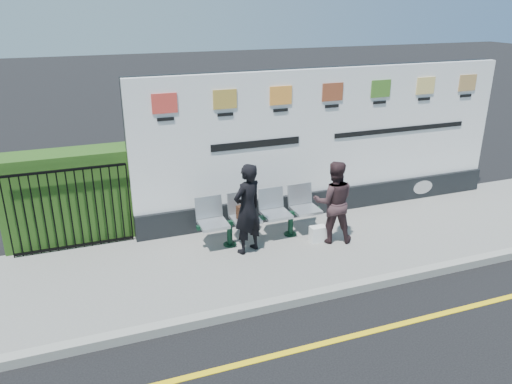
# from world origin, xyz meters

# --- Properties ---
(ground) EXTENTS (80.00, 80.00, 0.00)m
(ground) POSITION_xyz_m (0.00, 0.00, 0.00)
(ground) COLOR black
(pavement) EXTENTS (14.00, 3.00, 0.12)m
(pavement) POSITION_xyz_m (0.00, 2.50, 0.06)
(pavement) COLOR slate
(pavement) RESTS_ON ground
(kerb) EXTENTS (14.00, 0.18, 0.14)m
(kerb) POSITION_xyz_m (0.00, 1.00, 0.07)
(kerb) COLOR gray
(kerb) RESTS_ON ground
(yellow_line) EXTENTS (14.00, 0.10, 0.01)m
(yellow_line) POSITION_xyz_m (0.00, 0.00, 0.00)
(yellow_line) COLOR yellow
(yellow_line) RESTS_ON ground
(billboard) EXTENTS (8.00, 0.30, 3.00)m
(billboard) POSITION_xyz_m (0.50, 3.85, 1.42)
(billboard) COLOR black
(billboard) RESTS_ON pavement
(hedge) EXTENTS (2.35, 0.70, 1.70)m
(hedge) POSITION_xyz_m (-4.58, 4.30, 0.97)
(hedge) COLOR #284D17
(hedge) RESTS_ON pavement
(railing) EXTENTS (2.05, 0.06, 1.54)m
(railing) POSITION_xyz_m (-4.58, 3.85, 0.89)
(railing) COLOR black
(railing) RESTS_ON pavement
(bench) EXTENTS (2.35, 0.63, 0.50)m
(bench) POSITION_xyz_m (-1.28, 3.01, 0.37)
(bench) COLOR #ABAFB4
(bench) RESTS_ON pavement
(woman_left) EXTENTS (0.71, 0.61, 1.65)m
(woman_left) POSITION_xyz_m (-1.67, 2.67, 0.94)
(woman_left) COLOR black
(woman_left) RESTS_ON pavement
(woman_right) EXTENTS (0.91, 0.80, 1.56)m
(woman_right) POSITION_xyz_m (-0.04, 2.53, 0.90)
(woman_right) COLOR #362326
(woman_right) RESTS_ON pavement
(handbag_brown) EXTENTS (0.34, 0.22, 0.25)m
(handbag_brown) POSITION_xyz_m (-1.59, 3.01, 0.75)
(handbag_brown) COLOR black
(handbag_brown) RESTS_ON bench
(carrier_bag_white) EXTENTS (0.30, 0.18, 0.30)m
(carrier_bag_white) POSITION_xyz_m (-0.31, 2.57, 0.27)
(carrier_bag_white) COLOR white
(carrier_bag_white) RESTS_ON pavement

